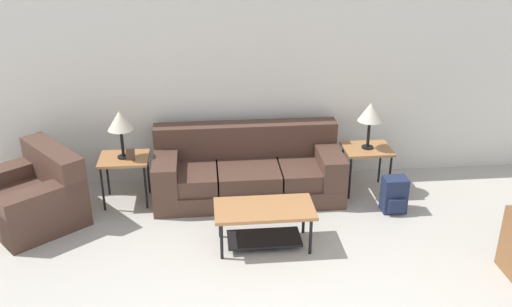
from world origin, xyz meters
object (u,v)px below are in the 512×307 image
(couch, at_px, (248,172))
(armchair, at_px, (34,197))
(table_lamp_right, at_px, (370,113))
(side_table_right, at_px, (367,152))
(coffee_table, at_px, (264,218))
(backpack, at_px, (394,195))
(side_table_left, at_px, (124,162))
(table_lamp_left, at_px, (120,122))

(couch, distance_m, armchair, 2.41)
(table_lamp_right, bearing_deg, side_table_right, 180.00)
(armchair, relative_size, table_lamp_right, 2.42)
(coffee_table, xyz_separation_m, backpack, (1.55, 0.57, -0.13))
(armchair, bearing_deg, couch, 8.93)
(side_table_left, xyz_separation_m, backpack, (3.05, -0.53, -0.31))
(couch, xyz_separation_m, table_lamp_right, (1.43, -0.03, 0.71))
(armchair, relative_size, side_table_left, 2.41)
(coffee_table, height_order, backpack, coffee_table)
(couch, bearing_deg, table_lamp_right, -1.16)
(side_table_left, relative_size, side_table_right, 1.00)
(backpack, bearing_deg, coffee_table, -159.92)
(side_table_right, bearing_deg, side_table_left, 180.00)
(armchair, height_order, coffee_table, armchair)
(coffee_table, distance_m, side_table_left, 1.87)
(coffee_table, relative_size, side_table_left, 1.78)
(table_lamp_left, distance_m, table_lamp_right, 2.86)
(couch, distance_m, side_table_left, 1.45)
(backpack, bearing_deg, side_table_right, 109.95)
(table_lamp_right, distance_m, backpack, 0.98)
(couch, relative_size, side_table_right, 3.89)
(coffee_table, height_order, side_table_left, side_table_left)
(armchair, height_order, side_table_left, armchair)
(side_table_right, distance_m, table_lamp_left, 2.90)
(side_table_left, relative_size, table_lamp_left, 1.00)
(coffee_table, bearing_deg, side_table_right, 38.96)
(couch, xyz_separation_m, armchair, (-2.39, -0.37, -0.01))
(armchair, relative_size, backpack, 3.30)
(coffee_table, distance_m, backpack, 1.66)
(armchair, distance_m, backpack, 4.01)
(armchair, xyz_separation_m, backpack, (4.01, -0.19, -0.09))
(coffee_table, xyz_separation_m, table_lamp_left, (-1.50, 1.10, 0.68))
(couch, height_order, table_lamp_right, table_lamp_right)
(armchair, height_order, table_lamp_left, table_lamp_left)
(side_table_right, bearing_deg, armchair, -174.82)
(couch, xyz_separation_m, table_lamp_left, (-1.43, -0.03, 0.71))
(armchair, distance_m, table_lamp_left, 1.25)
(armchair, height_order, table_lamp_right, table_lamp_right)
(side_table_left, distance_m, table_lamp_right, 2.90)
(table_lamp_left, relative_size, table_lamp_right, 1.00)
(side_table_right, distance_m, table_lamp_right, 0.50)
(side_table_left, height_order, side_table_right, same)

